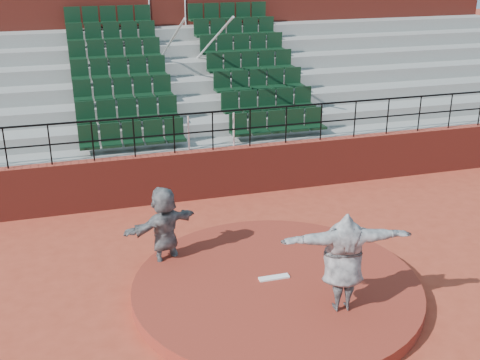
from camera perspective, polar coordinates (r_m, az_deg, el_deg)
ground at (r=11.78m, az=3.46°, el=-10.68°), size 90.00×90.00×0.00m
pitchers_mound at (r=11.72m, az=3.48°, el=-10.17°), size 5.50×5.50×0.25m
pitching_rubber at (r=11.76m, az=3.24°, el=-9.22°), size 0.60×0.15×0.03m
boundary_wall at (r=15.80m, az=-2.54°, el=0.67°), size 24.00×0.30×1.30m
wall_railing at (r=15.36m, az=-2.62°, el=5.48°), size 24.04×0.05×1.03m
seating_deck at (r=18.96m, az=-5.24°, el=6.66°), size 24.00×5.97×4.63m
press_box_facade at (r=22.39m, az=-7.48°, el=14.38°), size 24.00×3.00×7.10m
pitcher at (r=10.58m, az=9.78°, el=-7.64°), size 2.33×0.95×1.84m
fielder at (r=12.28m, az=-7.20°, el=-4.59°), size 1.74×1.16×1.80m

